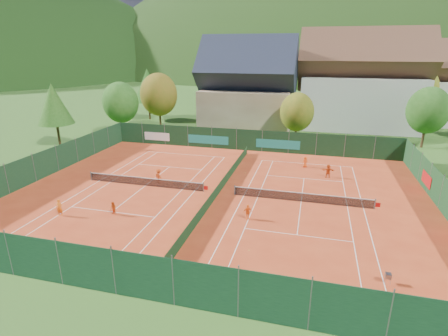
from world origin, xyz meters
TOP-DOWN VIEW (x-y plane):
  - ground at (0.00, 0.00)m, footprint 600.00×600.00m
  - clay_pad at (0.00, 0.00)m, footprint 40.00×32.00m
  - court_markings_left at (-8.00, 0.00)m, footprint 11.03×23.83m
  - court_markings_right at (8.00, 0.00)m, footprint 11.03×23.83m
  - tennis_net_left at (-7.85, 0.00)m, footprint 13.30×0.10m
  - tennis_net_right at (8.15, 0.00)m, footprint 13.30×0.10m
  - court_divider at (0.00, 0.00)m, footprint 0.03×28.80m
  - fence_north at (-0.46, 15.99)m, footprint 40.00×0.10m
  - fence_south at (0.00, -16.00)m, footprint 40.00×0.04m
  - fence_west at (-20.00, 0.00)m, footprint 0.04×32.00m
  - fence_east at (20.00, 0.05)m, footprint 0.09×32.00m
  - chalet at (-3.00, 30.00)m, footprint 16.20×12.00m
  - hotel_block_a at (16.00, 36.00)m, footprint 21.60×11.00m
  - hotel_block_b at (30.00, 44.00)m, footprint 17.28×10.00m
  - tree_west_front at (-22.00, 20.00)m, footprint 5.72×5.72m
  - tree_west_mid at (-18.00, 26.00)m, footprint 6.44×6.44m
  - tree_west_back at (-24.00, 34.00)m, footprint 5.60×5.60m
  - tree_center at (6.00, 22.00)m, footprint 5.01×5.01m
  - tree_east_front at (24.00, 24.00)m, footprint 5.72×5.72m
  - tree_west_side at (-28.00, 12.00)m, footprint 5.04×5.04m
  - tree_east_back at (26.00, 40.00)m, footprint 7.15×7.15m
  - mountain_backdrop at (28.54, 233.48)m, footprint 820.00×530.00m
  - ball_hopper at (13.65, -10.98)m, footprint 0.34×0.34m
  - loose_ball_0 at (-10.54, -4.53)m, footprint 0.07×0.07m
  - loose_ball_1 at (4.82, -9.49)m, footprint 0.07×0.07m
  - loose_ball_2 at (1.36, 6.57)m, footprint 0.07×0.07m
  - player_left_near at (-11.89, -8.12)m, footprint 0.60×0.46m
  - player_left_mid at (-7.52, -6.85)m, footprint 0.69×0.61m
  - player_left_far at (-6.94, 1.12)m, footprint 1.18×1.02m
  - player_right_near at (3.79, -4.73)m, footprint 0.83×0.71m
  - player_right_far_a at (7.93, 10.47)m, footprint 0.78×0.72m
  - player_right_far_b at (10.52, 7.45)m, footprint 1.46×0.62m

SIDE VIEW (x-z plane):
  - mountain_backdrop at x=28.54m, z-range -160.64..81.36m
  - ground at x=0.00m, z-range -0.02..-0.02m
  - clay_pad at x=0.00m, z-range 0.00..0.01m
  - court_markings_left at x=-8.00m, z-range 0.01..0.01m
  - court_markings_right at x=8.00m, z-range 0.01..0.01m
  - loose_ball_0 at x=-10.54m, z-range 0.00..0.07m
  - loose_ball_1 at x=4.82m, z-range 0.00..0.07m
  - loose_ball_2 at x=1.36m, z-range 0.00..0.07m
  - court_divider at x=0.00m, z-range 0.00..1.00m
  - tennis_net_left at x=-7.85m, z-range 0.00..1.02m
  - tennis_net_right at x=8.15m, z-range 0.00..1.02m
  - ball_hopper at x=13.65m, z-range 0.16..0.96m
  - player_left_mid at x=-7.52m, z-range 0.00..1.19m
  - player_right_near at x=3.79m, z-range 0.00..1.34m
  - player_right_far_a at x=7.93m, z-range 0.00..1.34m
  - player_left_near at x=-11.89m, z-range 0.00..1.48m
  - player_right_far_b at x=10.52m, z-range 0.00..1.53m
  - player_left_far at x=-6.94m, z-range 0.00..1.58m
  - fence_north at x=-0.46m, z-range -0.03..2.97m
  - fence_east at x=20.00m, z-range -0.02..2.98m
  - fence_south at x=0.00m, z-range 0.00..3.00m
  - fence_west at x=-20.00m, z-range 0.00..3.00m
  - tree_center at x=6.00m, z-range 0.92..8.52m
  - tree_west_front at x=-22.00m, z-range 1.05..9.74m
  - tree_east_front at x=24.00m, z-range 1.05..9.74m
  - tree_west_side at x=-28.00m, z-range 1.56..10.56m
  - tree_west_mid at x=-18.00m, z-range 1.18..10.96m
  - hotel_block_b at x=30.00m, z-range -1.13..14.37m
  - chalet at x=-3.00m, z-range -1.38..14.62m
  - tree_west_back at x=-24.00m, z-range 1.74..11.74m
  - tree_east_back at x=26.00m, z-range 1.31..12.18m
  - hotel_block_a at x=16.00m, z-range -1.24..16.01m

